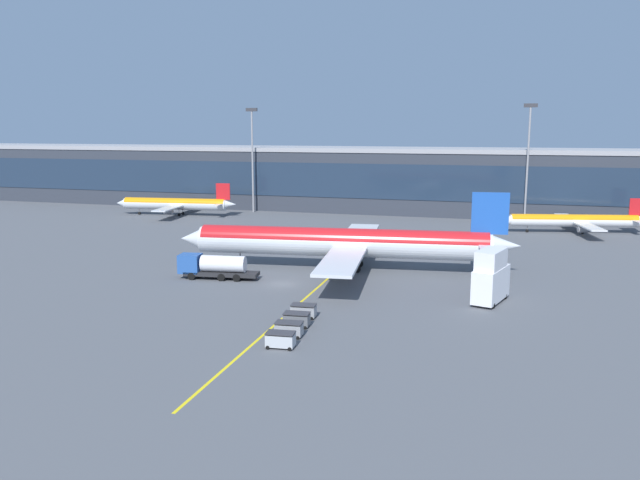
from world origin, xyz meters
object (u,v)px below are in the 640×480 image
at_px(fuel_tanker, 213,266).
at_px(baggage_cart_2, 297,319).
at_px(commuter_jet_far, 575,220).
at_px(commuter_jet_near, 175,204).
at_px(main_airliner, 343,242).
at_px(baggage_cart_1, 289,329).
at_px(baggage_cart_3, 304,311).
at_px(baggage_cart_0, 281,339).
at_px(catering_lift, 491,277).

xyz_separation_m(fuel_tanker, baggage_cart_2, (17.54, -16.73, -0.96)).
bearing_deg(fuel_tanker, commuter_jet_far, 47.33).
xyz_separation_m(baggage_cart_2, commuter_jet_near, (-53.97, 71.50, 1.95)).
relative_size(main_airliner, baggage_cart_1, 17.64).
bearing_deg(baggage_cart_3, fuel_tanker, 141.86).
xyz_separation_m(fuel_tanker, baggage_cart_0, (18.13, -23.10, -0.96)).
relative_size(main_airliner, commuter_jet_near, 1.67).
relative_size(baggage_cart_2, commuter_jet_far, 0.10).
height_order(baggage_cart_3, commuter_jet_near, commuter_jet_near).
relative_size(fuel_tanker, baggage_cart_1, 3.97).
bearing_deg(catering_lift, main_airliner, 149.89).
distance_m(baggage_cart_0, baggage_cart_1, 3.20).
distance_m(fuel_tanker, catering_lift, 36.28).
distance_m(main_airliner, catering_lift, 24.06).
distance_m(baggage_cart_0, commuter_jet_far, 84.13).
height_order(baggage_cart_1, commuter_jet_near, commuter_jet_near).
distance_m(catering_lift, commuter_jet_far, 57.92).
height_order(catering_lift, commuter_jet_far, commuter_jet_far).
relative_size(baggage_cart_1, commuter_jet_far, 0.10).
distance_m(baggage_cart_1, baggage_cart_2, 3.20).
xyz_separation_m(catering_lift, baggage_cart_2, (-18.68, -15.16, -2.28)).
height_order(fuel_tanker, commuter_jet_near, commuter_jet_near).
xyz_separation_m(catering_lift, baggage_cart_3, (-18.97, -11.98, -2.28)).
bearing_deg(commuter_jet_near, main_airliner, -40.50).
height_order(fuel_tanker, baggage_cart_3, fuel_tanker).
bearing_deg(baggage_cart_2, catering_lift, 39.07).
distance_m(main_airliner, fuel_tanker, 18.78).
bearing_deg(baggage_cart_3, commuter_jet_near, 128.16).
bearing_deg(baggage_cart_2, commuter_jet_near, 127.05).
bearing_deg(baggage_cart_1, baggage_cart_3, 95.26).
bearing_deg(commuter_jet_near, baggage_cart_1, -54.00).
distance_m(main_airliner, commuter_jet_near, 68.19).
distance_m(commuter_jet_far, commuter_jet_near, 86.76).
xyz_separation_m(baggage_cart_3, commuter_jet_near, (-53.68, 68.31, 1.95)).
xyz_separation_m(catering_lift, commuter_jet_far, (14.11, 56.17, -0.63)).
height_order(commuter_jet_far, commuter_jet_near, commuter_jet_near).
height_order(baggage_cart_1, baggage_cart_2, same).
bearing_deg(fuel_tanker, baggage_cart_1, -48.15).
height_order(main_airliner, baggage_cart_2, main_airliner).
height_order(catering_lift, baggage_cart_0, catering_lift).
bearing_deg(commuter_jet_near, commuter_jet_far, -0.11).
xyz_separation_m(main_airliner, commuter_jet_near, (-51.85, 44.28, -1.22)).
distance_m(baggage_cart_3, commuter_jet_near, 86.90).
xyz_separation_m(baggage_cart_1, baggage_cart_2, (-0.29, 3.19, 0.00)).
bearing_deg(commuter_jet_near, catering_lift, -37.79).
xyz_separation_m(baggage_cart_1, commuter_jet_near, (-54.26, 74.69, 1.95)).
bearing_deg(baggage_cart_0, baggage_cart_3, 95.26).
distance_m(baggage_cart_2, commuter_jet_far, 78.52).
bearing_deg(main_airliner, baggage_cart_2, -85.54).
relative_size(catering_lift, baggage_cart_0, 2.60).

